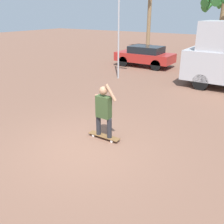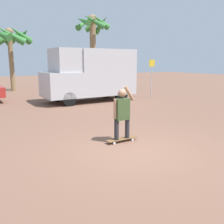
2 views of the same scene
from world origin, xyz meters
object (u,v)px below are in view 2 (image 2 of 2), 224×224
object	(u,v)px
person_skateboarder	(122,111)
camper_van	(91,74)
palm_tree_near_van	(93,32)
palm_tree_center_background	(9,38)
skateboard	(122,139)
street_sign	(152,74)

from	to	relation	value
person_skateboarder	camper_van	bearing A→B (deg)	69.68
camper_van	palm_tree_near_van	xyz separation A→B (m)	(3.62, 6.72, 3.29)
palm_tree_center_background	skateboard	bearing A→B (deg)	-89.05
person_skateboarder	street_sign	distance (m)	9.77
palm_tree_near_van	street_sign	bearing A→B (deg)	-86.71
skateboard	camper_van	world-z (taller)	camper_van
palm_tree_near_van	palm_tree_center_background	world-z (taller)	palm_tree_near_van
palm_tree_center_background	person_skateboarder	bearing A→B (deg)	-89.05
skateboard	street_sign	xyz separation A→B (m)	(6.92, 6.86, 1.55)
skateboard	person_skateboarder	world-z (taller)	person_skateboarder
person_skateboarder	palm_tree_center_background	size ratio (longest dim) A/B	0.31
street_sign	person_skateboarder	bearing A→B (deg)	-135.26
person_skateboarder	street_sign	world-z (taller)	street_sign
person_skateboarder	palm_tree_near_van	xyz separation A→B (m)	(6.49, 14.47, 4.02)
skateboard	person_skateboarder	bearing A→B (deg)	180.00
person_skateboarder	street_sign	bearing A→B (deg)	44.74
palm_tree_near_van	palm_tree_center_background	distance (m)	6.97
street_sign	camper_van	bearing A→B (deg)	167.65
skateboard	palm_tree_near_van	bearing A→B (deg)	65.86
street_sign	palm_tree_near_van	bearing A→B (deg)	93.29
person_skateboarder	palm_tree_near_van	bearing A→B (deg)	65.85
skateboard	camper_van	distance (m)	8.42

